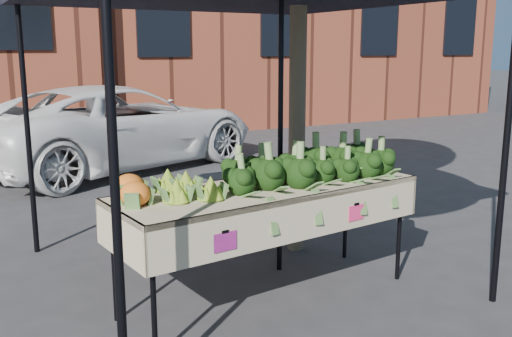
% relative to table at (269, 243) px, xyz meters
% --- Properties ---
extents(ground, '(90.00, 90.00, 0.00)m').
position_rel_table_xyz_m(ground, '(-0.17, -0.05, -0.45)').
color(ground, '#2D2D30').
extents(table, '(2.47, 1.04, 0.90)m').
position_rel_table_xyz_m(table, '(0.00, 0.00, 0.00)').
color(table, beige).
rests_on(table, ground).
extents(canopy, '(3.16, 3.16, 2.74)m').
position_rel_table_xyz_m(canopy, '(0.04, 0.55, 0.92)').
color(canopy, black).
rests_on(canopy, ground).
extents(broccoli_heap, '(1.57, 0.60, 0.30)m').
position_rel_table_xyz_m(broccoli_heap, '(0.36, 0.03, 0.60)').
color(broccoli_heap, black).
rests_on(broccoli_heap, table).
extents(romanesco_cluster, '(0.46, 0.60, 0.23)m').
position_rel_table_xyz_m(romanesco_cluster, '(-0.66, 0.04, 0.56)').
color(romanesco_cluster, '#91A52A').
rests_on(romanesco_cluster, table).
extents(cauliflower_pair, '(0.26, 0.46, 0.21)m').
position_rel_table_xyz_m(cauliflower_pair, '(-1.03, 0.07, 0.55)').
color(cauliflower_pair, orange).
rests_on(cauliflower_pair, table).
extents(vehicle, '(2.03, 2.57, 4.87)m').
position_rel_table_xyz_m(vehicle, '(0.47, 5.65, 1.98)').
color(vehicle, white).
rests_on(vehicle, ground).
extents(street_tree, '(2.31, 2.31, 4.55)m').
position_rel_table_xyz_m(street_tree, '(0.81, 0.86, 1.83)').
color(street_tree, '#1E4C14').
rests_on(street_tree, ground).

